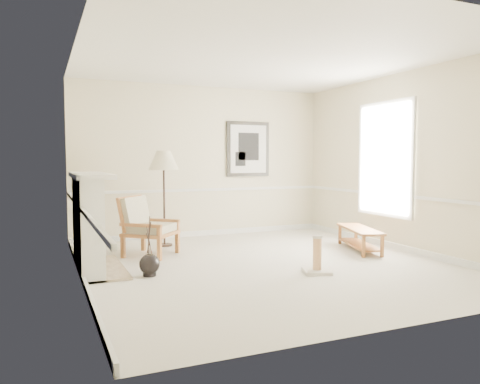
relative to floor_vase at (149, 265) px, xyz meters
name	(u,v)px	position (x,y,z in m)	size (l,w,h in m)	color
ground	(265,264)	(1.67, 0.03, -0.14)	(5.50, 5.50, 0.00)	silver
room	(272,133)	(1.80, 0.10, 1.72)	(5.04, 5.54, 2.92)	beige
fireplace	(89,223)	(-0.68, 0.63, 0.50)	(0.64, 1.64, 1.31)	white
floor_vase	(149,265)	(0.00, 0.00, 0.00)	(0.27, 0.27, 0.78)	black
armchair	(145,223)	(0.22, 1.34, 0.35)	(1.01, 1.01, 0.92)	#A36334
floor_lamp	(164,163)	(0.70, 1.99, 1.29)	(0.62, 0.62, 1.64)	black
bench	(360,235)	(3.56, 0.35, 0.10)	(0.76, 1.34, 0.37)	#A36334
scratching_post	(317,261)	(2.07, -0.71, 0.01)	(0.45, 0.45, 0.50)	beige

